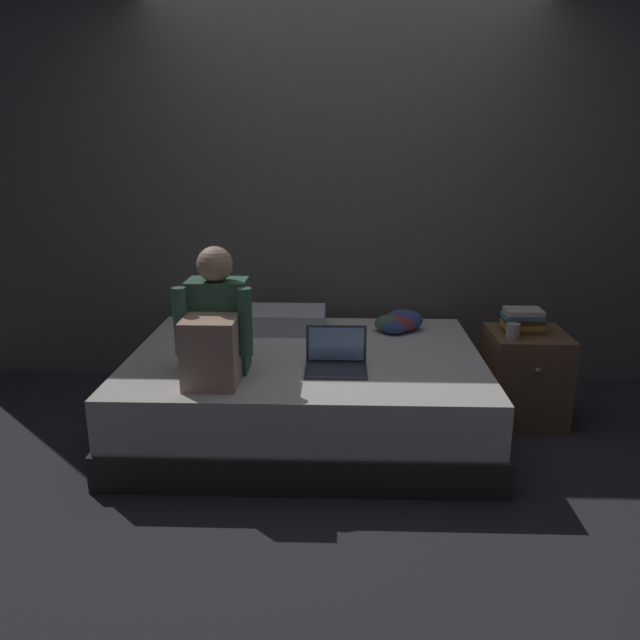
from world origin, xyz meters
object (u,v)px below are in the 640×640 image
object	(u,v)px
laptop	(336,359)
clothes_pile	(399,322)
bed	(306,391)
nightstand	(525,376)
pillow	(281,320)
mug	(513,331)
person_sitting	(215,328)
book_stack	(523,320)

from	to	relation	value
laptop	clothes_pile	size ratio (longest dim) A/B	1.04
bed	clothes_pile	world-z (taller)	clothes_pile
bed	nightstand	xyz separation A→B (m)	(1.30, 0.18, 0.04)
nightstand	clothes_pile	size ratio (longest dim) A/B	1.76
nightstand	pillow	xyz separation A→B (m)	(-1.49, 0.27, 0.26)
nightstand	pillow	distance (m)	1.53
laptop	pillow	bearing A→B (deg)	116.61
pillow	mug	bearing A→B (deg)	-15.87
bed	person_sitting	bearing A→B (deg)	-139.20
laptop	pillow	distance (m)	0.80
nightstand	book_stack	distance (m)	0.34
nightstand	pillow	bearing A→B (deg)	169.87
nightstand	person_sitting	distance (m)	1.87
person_sitting	pillow	distance (m)	0.88
book_stack	pillow	bearing A→B (deg)	170.47
laptop	clothes_pile	xyz separation A→B (m)	(0.39, 0.70, 0.00)
person_sitting	mug	world-z (taller)	person_sitting
bed	clothes_pile	xyz separation A→B (m)	(0.56, 0.44, 0.30)
laptop	nightstand	bearing A→B (deg)	21.74
mug	clothes_pile	bearing A→B (deg)	148.47
book_stack	clothes_pile	xyz separation A→B (m)	(-0.70, 0.23, -0.09)
person_sitting	pillow	world-z (taller)	person_sitting
book_stack	person_sitting	bearing A→B (deg)	-161.13
book_stack	bed	bearing A→B (deg)	-170.73
pillow	mug	xyz separation A→B (m)	(1.36, -0.39, 0.05)
nightstand	clothes_pile	distance (m)	0.82
person_sitting	laptop	size ratio (longest dim) A/B	2.05
bed	nightstand	distance (m)	1.31
bed	book_stack	distance (m)	1.34
person_sitting	mug	bearing A→B (deg)	15.29
laptop	book_stack	bearing A→B (deg)	23.35
bed	book_stack	world-z (taller)	book_stack
bed	nightstand	bearing A→B (deg)	8.08
bed	person_sitting	xyz separation A→B (m)	(-0.43, -0.37, 0.49)
bed	clothes_pile	distance (m)	0.77
bed	mug	size ratio (longest dim) A/B	22.22
bed	laptop	size ratio (longest dim) A/B	6.25
bed	nightstand	world-z (taller)	nightstand
mug	laptop	bearing A→B (deg)	-161.71
pillow	mug	world-z (taller)	mug
person_sitting	book_stack	distance (m)	1.80
person_sitting	laptop	distance (m)	0.65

